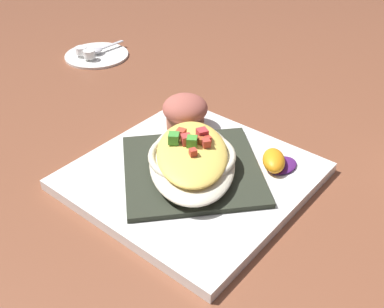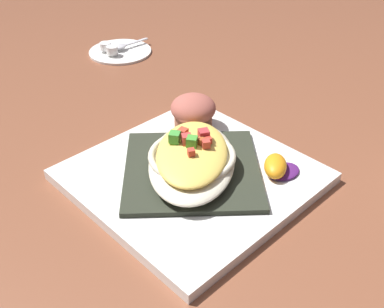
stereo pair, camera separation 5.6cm
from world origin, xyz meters
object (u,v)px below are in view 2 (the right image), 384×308
Objects in this scene: orange_garnish at (277,167)px; creamer_cup_0 at (105,46)px; muffin at (193,112)px; gratin_dish at (192,157)px; square_plate at (192,176)px; creamer_cup_1 at (112,50)px; creamer_saucer at (120,51)px; spoon at (123,46)px.

orange_garnish reaches higher than creamer_cup_0.
muffin is 0.37m from creamer_cup_0.
creamer_cup_0 is at bearing -114.15° from gratin_dish.
square_plate is at bearing 41.82° from muffin.
gratin_dish reaches higher than creamer_cup_0.
orange_garnish is 0.50m from creamer_cup_1.
gratin_dish is (-0.00, -0.00, 0.03)m from square_plate.
square_plate is 4.18× the size of muffin.
square_plate reaches higher than creamer_saucer.
orange_garnish reaches higher than square_plate.
spoon is at bearing -118.61° from square_plate.
spoon is at bearing -106.51° from orange_garnish.
muffin is 1.08× the size of orange_garnish.
creamer_cup_0 is 1.00× the size of creamer_cup_1.
orange_garnish is at bearing 77.08° from creamer_cup_1.
creamer_saucer is at bearing -111.58° from muffin.
muffin is at bearing -138.19° from gratin_dish.
gratin_dish reaches higher than spoon.
creamer_saucer is at bearing -160.87° from creamer_cup_1.
orange_garnish reaches higher than creamer_saucer.
muffin is at bearing 72.22° from creamer_cup_1.
creamer_cup_0 is at bearing -96.66° from creamer_cup_1.
orange_garnish is 0.53m from creamer_cup_0.
orange_garnish reaches higher than creamer_cup_1.
creamer_cup_0 is (-0.11, -0.35, -0.03)m from muffin.
square_plate is 4.51× the size of orange_garnish.
muffin reaches higher than creamer_cup_1.
orange_garnish is 0.73× the size of spoon.
spoon is (-0.01, 0.00, 0.01)m from creamer_saucer.
muffin is 2.89× the size of creamer_cup_1.
orange_garnish is (0.01, 0.16, -0.02)m from muffin.
creamer_cup_1 reaches higher than square_plate.
square_plate is 12.09× the size of creamer_cup_1.
orange_garnish is 2.68× the size of creamer_cup_0.
muffin reaches higher than creamer_cup_0.
orange_garnish is 0.48× the size of creamer_saucer.
creamer_saucer is at bearing -105.74° from orange_garnish.
square_plate is 12.09× the size of creamer_cup_0.
gratin_dish is 0.47m from spoon.
muffin is at bearing -138.18° from square_plate.
gratin_dish is 2.49× the size of spoon.
creamer_cup_1 is at bearing -107.78° from muffin.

